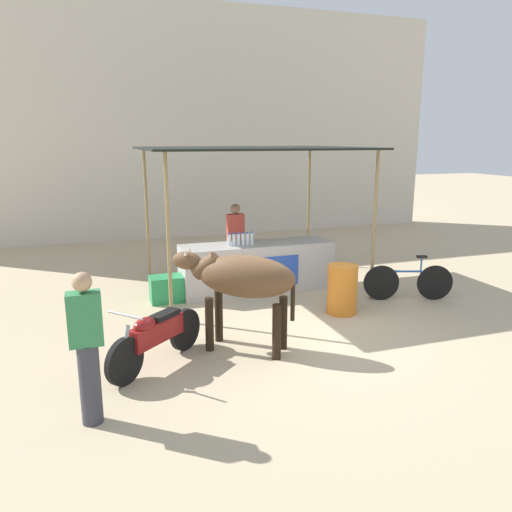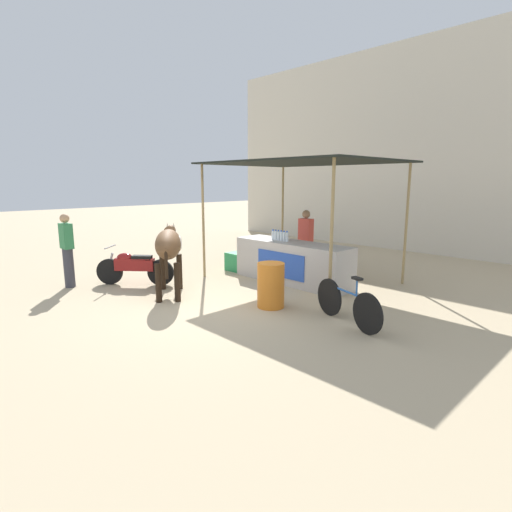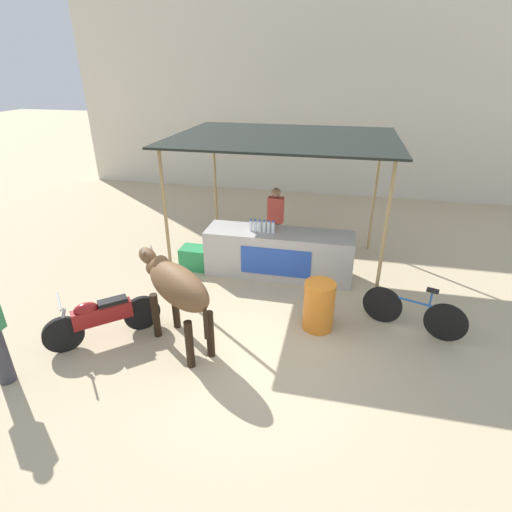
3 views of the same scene
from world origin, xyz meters
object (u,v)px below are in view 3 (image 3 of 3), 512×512
(cooler_box, at_px, (195,258))
(water_barrel, at_px, (319,306))
(stall_counter, at_px, (279,254))
(vendor_behind_counter, at_px, (275,223))
(cow, at_px, (176,287))
(motorcycle_parked, at_px, (102,317))
(bicycle_leaning, at_px, (413,312))

(cooler_box, bearing_deg, water_barrel, -30.29)
(stall_counter, relative_size, vendor_behind_counter, 1.82)
(stall_counter, distance_m, water_barrel, 1.96)
(cooler_box, bearing_deg, vendor_behind_counter, 28.11)
(cow, relative_size, motorcycle_parked, 1.21)
(water_barrel, height_order, cow, cow)
(cow, bearing_deg, cooler_box, 105.31)
(stall_counter, height_order, cooler_box, stall_counter)
(stall_counter, relative_size, cow, 1.78)
(motorcycle_parked, distance_m, bicycle_leaning, 5.02)
(vendor_behind_counter, height_order, water_barrel, vendor_behind_counter)
(cooler_box, bearing_deg, stall_counter, 3.08)
(vendor_behind_counter, height_order, cooler_box, vendor_behind_counter)
(vendor_behind_counter, height_order, cow, vendor_behind_counter)
(motorcycle_parked, bearing_deg, stall_counter, 49.72)
(vendor_behind_counter, relative_size, water_barrel, 1.94)
(stall_counter, xyz_separation_m, cow, (-1.12, -2.60, 0.55))
(cooler_box, relative_size, cow, 0.36)
(bicycle_leaning, bearing_deg, cooler_box, 162.36)
(stall_counter, height_order, vendor_behind_counter, vendor_behind_counter)
(cooler_box, relative_size, motorcycle_parked, 0.43)
(cooler_box, height_order, cow, cow)
(stall_counter, xyz_separation_m, water_barrel, (0.96, -1.71, -0.06))
(cooler_box, relative_size, bicycle_leaning, 0.38)
(vendor_behind_counter, distance_m, cooler_box, 1.90)
(vendor_behind_counter, xyz_separation_m, motorcycle_parked, (-2.15, -3.54, -0.42))
(cooler_box, relative_size, water_barrel, 0.71)
(vendor_behind_counter, distance_m, water_barrel, 2.76)
(motorcycle_parked, xyz_separation_m, bicycle_leaning, (4.84, 1.32, -0.08))
(bicycle_leaning, bearing_deg, vendor_behind_counter, 140.60)
(water_barrel, relative_size, cow, 0.50)
(water_barrel, bearing_deg, cooler_box, 149.71)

